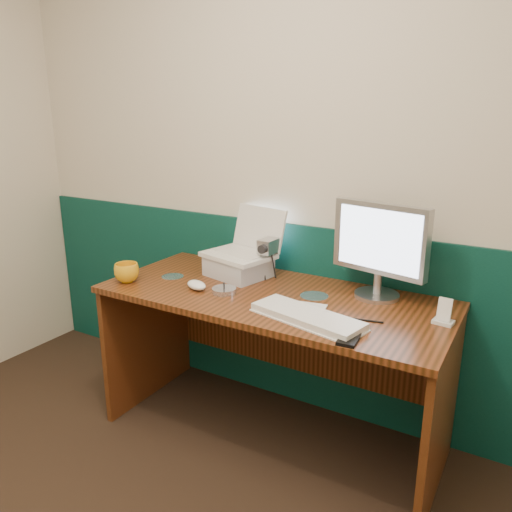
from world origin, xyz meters
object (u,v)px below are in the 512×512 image
Objects in this scene: keyboard at (307,317)px; mug at (127,273)px; monitor at (380,250)px; desk at (272,367)px; laptop at (238,231)px; camcorder at (268,261)px.

mug reaches higher than keyboard.
monitor is at bearing 81.01° from keyboard.
keyboard is at bearing -36.31° from desk.
laptop reaches higher than mug.
camcorder is at bearing 148.32° from keyboard.
laptop is 0.67m from keyboard.
keyboard is at bearing -98.99° from monitor.
keyboard is 0.55m from camcorder.
monitor is at bearing 18.72° from laptop.
monitor reaches higher than mug.
laptop is at bearing 39.93° from mug.
mug is (-1.12, -0.42, -0.17)m from monitor.
monitor is (0.70, 0.06, -0.01)m from laptop.
monitor reaches higher than keyboard.
monitor is at bearing 5.30° from camcorder.
keyboard is (0.54, -0.34, -0.22)m from laptop.
monitor is 3.70× the size of mug.
camcorder is at bearing 34.98° from mug.
mug is at bearing -126.43° from laptop.
desk is at bearing -141.23° from monitor.
desk is 0.51m from keyboard.
camcorder is at bearing 123.78° from desk.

